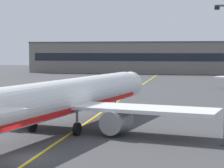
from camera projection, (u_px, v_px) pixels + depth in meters
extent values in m
plane|color=#3D3D3F|center=(24.00, 158.00, 34.55)|extent=(400.00, 400.00, 0.00)
cube|color=yellow|center=(107.00, 109.00, 63.83)|extent=(4.60, 179.96, 0.01)
cylinder|color=white|center=(64.00, 97.00, 46.24)|extent=(10.43, 36.08, 3.80)
cone|color=white|center=(128.00, 84.00, 64.01)|extent=(4.03, 3.23, 3.61)
cube|color=red|center=(64.00, 107.00, 46.32)|extent=(9.82, 33.23, 0.44)
cube|color=black|center=(123.00, 81.00, 62.21)|extent=(3.00, 1.61, 0.60)
cube|color=white|center=(66.00, 105.00, 46.85)|extent=(32.33, 10.67, 0.36)
cylinder|color=gray|center=(12.00, 114.00, 48.40)|extent=(2.93, 3.96, 2.30)
cylinder|color=black|center=(22.00, 112.00, 50.10)|extent=(1.95, 0.54, 1.95)
cylinder|color=gray|center=(117.00, 121.00, 43.66)|extent=(2.93, 3.96, 2.30)
cylinder|color=black|center=(123.00, 118.00, 45.36)|extent=(1.95, 0.54, 1.95)
cylinder|color=#4C4C51|center=(115.00, 102.00, 59.74)|extent=(0.24, 0.24, 1.60)
cylinder|color=black|center=(115.00, 109.00, 59.82)|extent=(0.56, 0.96, 0.90)
cylinder|color=#4C4C51|center=(32.00, 115.00, 45.52)|extent=(0.24, 0.24, 1.60)
cylinder|color=black|center=(32.00, 126.00, 45.61)|extent=(0.63, 1.35, 1.30)
cylinder|color=#4C4C51|center=(77.00, 118.00, 43.53)|extent=(0.24, 0.24, 1.60)
cylinder|color=black|center=(77.00, 129.00, 43.62)|extent=(0.63, 1.35, 1.30)
cube|color=black|center=(217.00, 8.00, 38.40)|extent=(0.44, 0.36, 0.28)
cone|color=orange|center=(100.00, 108.00, 62.58)|extent=(0.36, 0.36, 0.55)
cylinder|color=white|center=(100.00, 108.00, 62.57)|extent=(0.23, 0.23, 0.07)
cube|color=orange|center=(100.00, 110.00, 62.60)|extent=(0.44, 0.44, 0.03)
cube|color=slate|center=(189.00, 58.00, 158.77)|extent=(118.14, 12.00, 11.20)
cube|color=black|center=(189.00, 57.00, 152.83)|extent=(113.42, 0.12, 2.80)
cube|color=#4E4A47|center=(189.00, 42.00, 158.32)|extent=(118.54, 12.40, 0.40)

